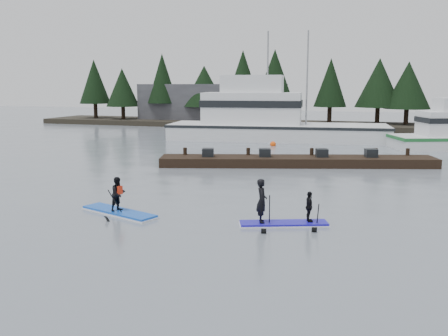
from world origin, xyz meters
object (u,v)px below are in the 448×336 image
(floating_dock, at_px, (297,161))
(paddleboard_solo, at_px, (119,202))
(fishing_boat_large, at_px, (271,130))
(paddleboard_duo, at_px, (281,210))

(floating_dock, height_order, paddleboard_solo, paddleboard_solo)
(fishing_boat_large, relative_size, paddleboard_duo, 6.30)
(paddleboard_duo, bearing_deg, floating_dock, 76.73)
(floating_dock, bearing_deg, paddleboard_solo, -125.21)
(floating_dock, relative_size, paddleboard_duo, 5.29)
(floating_dock, distance_m, paddleboard_solo, 14.40)
(fishing_boat_large, distance_m, paddleboard_solo, 27.66)
(fishing_boat_large, relative_size, paddleboard_solo, 5.69)
(paddleboard_solo, distance_m, paddleboard_duo, 6.29)
(floating_dock, distance_m, paddleboard_duo, 13.39)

